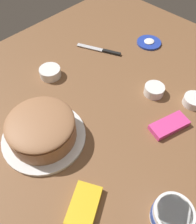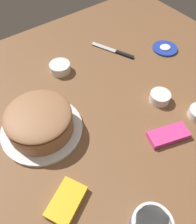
# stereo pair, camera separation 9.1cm
# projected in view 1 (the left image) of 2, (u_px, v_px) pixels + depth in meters

# --- Properties ---
(ground_plane) EXTENTS (1.54, 1.54, 0.00)m
(ground_plane) POSITION_uv_depth(u_px,v_px,m) (124.00, 108.00, 0.97)
(ground_plane) COLOR brown
(frosted_cake) EXTENTS (0.31, 0.31, 0.11)m
(frosted_cake) POSITION_uv_depth(u_px,v_px,m) (42.00, 130.00, 0.84)
(frosted_cake) COLOR white
(frosted_cake) RESTS_ON ground_plane
(frosting_tub) EXTENTS (0.12, 0.12, 0.07)m
(frosting_tub) POSITION_uv_depth(u_px,v_px,m) (172.00, 215.00, 0.67)
(frosting_tub) COLOR white
(frosting_tub) RESTS_ON ground_plane
(frosting_tub_lid) EXTENTS (0.13, 0.13, 0.02)m
(frosting_tub_lid) POSITION_uv_depth(u_px,v_px,m) (149.00, 42.00, 1.23)
(frosting_tub_lid) COLOR #233DAD
(frosting_tub_lid) RESTS_ON ground_plane
(spreading_knife) EXTENTS (0.11, 0.22, 0.01)m
(spreading_knife) POSITION_uv_depth(u_px,v_px,m) (103.00, 50.00, 1.19)
(spreading_knife) COLOR silver
(spreading_knife) RESTS_ON ground_plane
(sprinkle_bowl_pink) EXTENTS (0.09, 0.09, 0.04)m
(sprinkle_bowl_pink) POSITION_uv_depth(u_px,v_px,m) (154.00, 90.00, 1.00)
(sprinkle_bowl_pink) COLOR white
(sprinkle_bowl_pink) RESTS_ON ground_plane
(sprinkle_bowl_rainbow) EXTENTS (0.10, 0.10, 0.04)m
(sprinkle_bowl_rainbow) POSITION_uv_depth(u_px,v_px,m) (50.00, 72.00, 1.07)
(sprinkle_bowl_rainbow) COLOR white
(sprinkle_bowl_rainbow) RESTS_ON ground_plane
(sprinkle_bowl_green) EXTENTS (0.09, 0.09, 0.04)m
(sprinkle_bowl_green) POSITION_uv_depth(u_px,v_px,m) (194.00, 100.00, 0.97)
(sprinkle_bowl_green) COLOR white
(sprinkle_bowl_green) RESTS_ON ground_plane
(candy_box_lower) EXTENTS (0.17, 0.11, 0.02)m
(candy_box_lower) POSITION_uv_depth(u_px,v_px,m) (169.00, 125.00, 0.90)
(candy_box_lower) COLOR #E53D8E
(candy_box_lower) RESTS_ON ground_plane
(candy_box_upper) EXTENTS (0.16, 0.14, 0.02)m
(candy_box_upper) POSITION_uv_depth(u_px,v_px,m) (84.00, 205.00, 0.71)
(candy_box_upper) COLOR yellow
(candy_box_upper) RESTS_ON ground_plane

